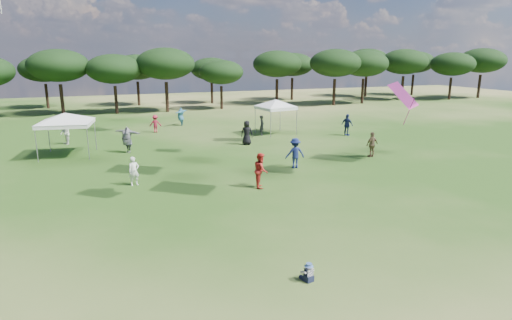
{
  "coord_description": "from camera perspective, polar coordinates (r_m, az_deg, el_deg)",
  "views": [
    {
      "loc": [
        -5.48,
        -7.89,
        6.66
      ],
      "look_at": [
        -0.08,
        6.0,
        3.0
      ],
      "focal_mm": 30.0,
      "sensor_mm": 36.0,
      "label": 1
    }
  ],
  "objects": [
    {
      "name": "festival_crowd",
      "position": [
        31.43,
        -11.94,
        2.9
      ],
      "size": [
        30.26,
        22.98,
        1.86
      ],
      "color": "#525257",
      "rests_on": "ground"
    },
    {
      "name": "toddler",
      "position": [
        13.45,
        6.97,
        -14.72
      ],
      "size": [
        0.43,
        0.46,
        0.59
      ],
      "rotation": [
        0.0,
        0.0,
        0.23
      ],
      "color": "black",
      "rests_on": "ground"
    },
    {
      "name": "tree_line",
      "position": [
        55.87,
        -13.44,
        12.16
      ],
      "size": [
        108.78,
        17.63,
        7.77
      ],
      "color": "black",
      "rests_on": "ground"
    },
    {
      "name": "tent_right",
      "position": [
        36.88,
        2.67,
        7.89
      ],
      "size": [
        5.54,
        5.54,
        3.3
      ],
      "rotation": [
        0.0,
        0.0,
        0.15
      ],
      "color": "gray",
      "rests_on": "ground"
    },
    {
      "name": "tent_left",
      "position": [
        31.39,
        -24.12,
        5.54
      ],
      "size": [
        6.57,
        6.57,
        3.23
      ],
      "rotation": [
        0.0,
        0.0,
        -0.16
      ],
      "color": "gray",
      "rests_on": "ground"
    }
  ]
}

